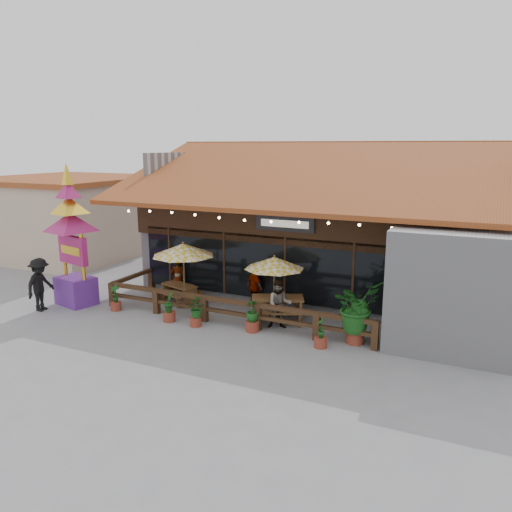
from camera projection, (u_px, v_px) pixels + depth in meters
The scene contains 19 objects.
ground at pixel (278, 327), 16.53m from camera, with size 100.00×100.00×0.00m, color gray.
restaurant_building at pixel (342, 232), 21.80m from camera, with size 15.50×14.73×6.09m.
patio_railing at pixel (214, 303), 17.09m from camera, with size 10.00×2.60×0.92m.
neighbor_building at pixel (69, 215), 27.56m from camera, with size 8.40×8.40×4.22m.
umbrella_left at pixel (183, 250), 18.22m from camera, with size 2.70×2.70×2.48m.
umbrella_right at pixel (274, 263), 17.08m from camera, with size 2.53×2.53×2.25m.
picnic_table_left at pixel (180, 290), 19.17m from camera, with size 1.73×1.61×0.69m.
picnic_table_right at pixel (278, 305), 17.05m from camera, with size 2.23×2.10×0.85m.
thai_sign_tower at pixel (71, 226), 18.35m from camera, with size 2.54×2.54×5.69m.
tropical_plant at pixel (356, 308), 14.99m from camera, with size 1.80×1.87×1.98m.
diner_a at pixel (178, 278), 19.73m from camera, with size 0.56×0.37×1.54m, color #331F10.
diner_b at pixel (280, 304), 16.31m from camera, with size 0.80×0.62×1.64m, color #331F10.
diner_c at pixel (255, 287), 18.42m from camera, with size 0.93×0.39×1.58m, color #331F10.
pedestrian at pixel (40, 285), 18.05m from camera, with size 1.26×0.72×1.95m, color black.
planter_a at pixel (116, 300), 18.18m from camera, with size 0.39×0.39×0.95m.
planter_b at pixel (169, 308), 17.01m from camera, with size 0.43×0.44×1.05m.
planter_c at pixel (195, 311), 16.54m from camera, with size 0.74×0.70×0.96m.
planter_d at pixel (252, 316), 16.08m from camera, with size 0.57×0.57×1.08m.
planter_e at pixel (321, 335), 14.82m from camera, with size 0.39×0.39×0.95m.
Camera 1 is at (5.94, -14.47, 5.91)m, focal length 35.00 mm.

